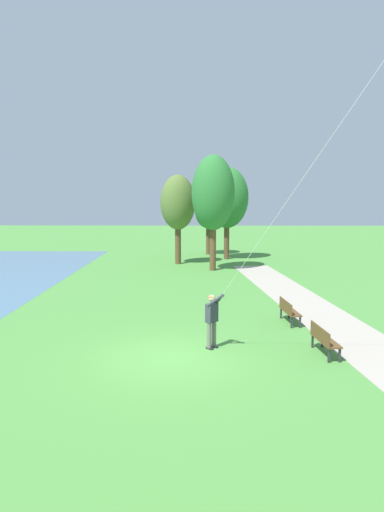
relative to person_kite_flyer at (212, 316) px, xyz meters
The scene contains 9 objects.
ground_plane 1.87m from the person_kite_flyer, 145.54° to the right, with size 120.00×120.00×0.00m, color #4C8E3D.
walkway_path 5.11m from the person_kite_flyer, 12.99° to the left, with size 2.40×32.00×0.02m, color #ADA393.
person_kite_flyer is the anchor object (origin of this frame).
park_bench_near_walkway 3.45m from the person_kite_flyer, ahead, with size 0.60×1.54×0.88m.
park_bench_far_walkway 4.23m from the person_kite_flyer, 44.40° to the left, with size 0.60×1.54×0.88m.
tree_horizon_far 15.72m from the person_kite_flyer, 88.01° to the left, with size 2.75×2.69×7.38m.
tree_treeline_right 18.36m from the person_kite_flyer, 95.82° to the left, with size 2.45×2.17×6.25m.
tree_treeline_left 23.41m from the person_kite_flyer, 88.90° to the left, with size 2.23×2.55×5.07m.
tree_lakeside_near 20.88m from the person_kite_flyer, 85.11° to the left, with size 3.21×2.84×6.94m.
Camera 1 is at (0.80, -13.12, 4.83)m, focal length 32.01 mm.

